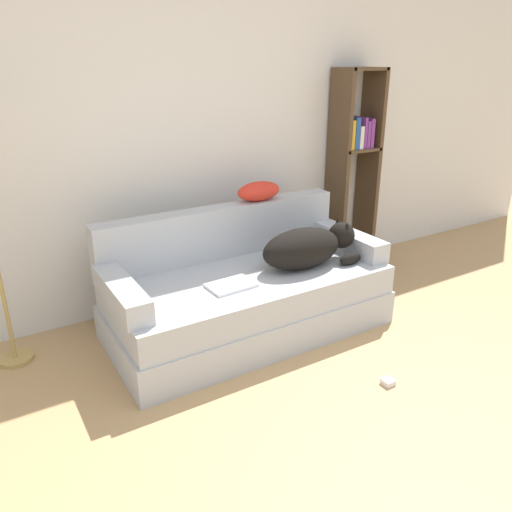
{
  "coord_description": "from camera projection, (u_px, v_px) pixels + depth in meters",
  "views": [
    {
      "loc": [
        -1.54,
        -0.84,
        1.71
      ],
      "look_at": [
        -0.05,
        1.61,
        0.57
      ],
      "focal_mm": 35.0,
      "sensor_mm": 36.0,
      "label": 1
    }
  ],
  "objects": [
    {
      "name": "couch_backrest",
      "position": [
        222.0,
        231.0,
        3.44
      ],
      "size": [
        1.77,
        0.15,
        0.35
      ],
      "color": "#B2B7BC",
      "rests_on": "couch"
    },
    {
      "name": "laptop",
      "position": [
        231.0,
        285.0,
        3.02
      ],
      "size": [
        0.29,
        0.21,
        0.02
      ],
      "rotation": [
        0.0,
        0.0,
        0.05
      ],
      "color": "silver",
      "rests_on": "couch"
    },
    {
      "name": "bookshelf",
      "position": [
        354.0,
        159.0,
        4.1
      ],
      "size": [
        0.38,
        0.26,
        1.65
      ],
      "color": "#4C3823",
      "rests_on": "ground_plane"
    },
    {
      "name": "throw_pillow",
      "position": [
        259.0,
        191.0,
        3.5
      ],
      "size": [
        0.33,
        0.17,
        0.13
      ],
      "color": "red",
      "rests_on": "couch_backrest"
    },
    {
      "name": "couch",
      "position": [
        249.0,
        302.0,
        3.3
      ],
      "size": [
        1.81,
        0.87,
        0.42
      ],
      "color": "#B2B7BC",
      "rests_on": "ground_plane"
    },
    {
      "name": "dog",
      "position": [
        308.0,
        247.0,
        3.28
      ],
      "size": [
        0.71,
        0.32,
        0.27
      ],
      "color": "black",
      "rests_on": "couch"
    },
    {
      "name": "power_adapter",
      "position": [
        388.0,
        382.0,
        2.8
      ],
      "size": [
        0.06,
        0.06,
        0.03
      ],
      "color": "silver",
      "rests_on": "ground_plane"
    },
    {
      "name": "ground_plane",
      "position": [
        471.0,
        507.0,
        2.04
      ],
      "size": [
        20.0,
        20.0,
        0.0
      ],
      "primitive_type": "plane",
      "color": "tan"
    },
    {
      "name": "couch_arm_right",
      "position": [
        348.0,
        240.0,
        3.59
      ],
      "size": [
        0.15,
        0.68,
        0.14
      ],
      "color": "#B2B7BC",
      "rests_on": "couch"
    },
    {
      "name": "couch_arm_left",
      "position": [
        121.0,
        293.0,
        2.79
      ],
      "size": [
        0.15,
        0.68,
        0.14
      ],
      "color": "#B2B7BC",
      "rests_on": "couch"
    },
    {
      "name": "wall_back",
      "position": [
        201.0,
        114.0,
        3.48
      ],
      "size": [
        7.75,
        0.06,
        2.7
      ],
      "color": "silver",
      "rests_on": "ground_plane"
    }
  ]
}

